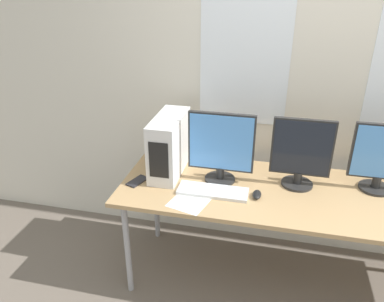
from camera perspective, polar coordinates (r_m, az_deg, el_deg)
The scene contains 10 objects.
wall_back at distance 2.69m, azimuth 19.86°, elevation 10.49°, with size 8.00×0.07×2.70m.
desk at distance 2.47m, azimuth 18.64°, elevation -7.28°, with size 2.49×0.76×0.74m.
pc_tower at distance 2.50m, azimuth -3.48°, elevation 0.93°, with size 0.18×0.47×0.40m.
monitor_main at distance 2.37m, azimuth 4.43°, elevation 0.55°, with size 0.42×0.20×0.47m.
monitor_right_near at distance 2.41m, azimuth 16.30°, elevation -0.35°, with size 0.37×0.20×0.45m.
monitor_right_far at distance 2.55m, azimuth 27.01°, elevation -0.98°, with size 0.37×0.20×0.44m.
keyboard at distance 2.34m, azimuth 3.19°, elevation -6.11°, with size 0.44×0.15×0.02m.
mouse at distance 2.33m, azimuth 9.86°, elevation -6.55°, with size 0.05×0.10×0.03m.
cell_phone at distance 2.48m, azimuth -8.31°, elevation -4.57°, with size 0.12×0.17×0.01m.
paper_sheet_left at distance 2.28m, azimuth 0.05°, elevation -7.27°, with size 0.28×0.34×0.00m.
Camera 1 is at (-0.32, -1.70, 1.99)m, focal length 35.00 mm.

